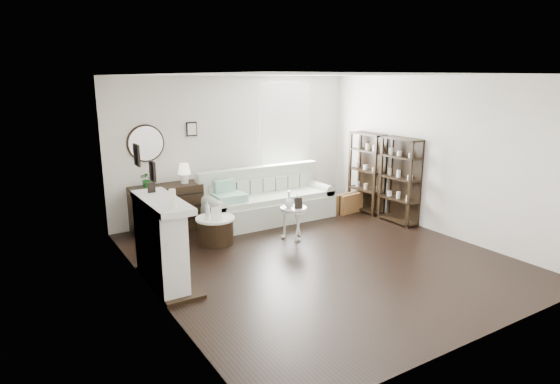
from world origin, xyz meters
TOP-DOWN VIEW (x-y plane):
  - room at (0.73, 2.70)m, footprint 5.50×5.50m
  - fireplace at (-2.32, 0.30)m, footprint 0.50×1.40m
  - shelf_unit_far at (2.33, 1.55)m, footprint 0.30×0.80m
  - shelf_unit_near at (2.33, 0.65)m, footprint 0.30×0.80m
  - sofa at (0.29, 2.08)m, footprint 2.56×0.89m
  - quilt at (-0.55, 1.95)m, footprint 0.56×0.46m
  - suitcase at (1.98, 1.63)m, footprint 0.61×0.29m
  - dresser at (-1.53, 2.47)m, footprint 1.23×0.53m
  - table_lamp at (-1.17, 2.47)m, footprint 0.25×0.25m
  - potted_plant at (-1.84, 2.42)m, footprint 0.29×0.26m
  - drum_table at (-1.08, 1.38)m, footprint 0.64×0.64m
  - pedestal_table at (0.14, 0.91)m, footprint 0.46×0.46m
  - eiffel_drum at (-1.01, 1.42)m, footprint 0.13×0.13m
  - bottle_drum at (-1.24, 1.31)m, footprint 0.07×0.07m
  - card_frame_drum at (-1.12, 1.22)m, footprint 0.17×0.09m
  - eiffel_ped at (0.23, 0.94)m, footprint 0.13×0.13m
  - flask_ped at (0.06, 0.93)m, footprint 0.15×0.15m
  - card_frame_ped at (0.16, 0.79)m, footprint 0.15×0.08m

SIDE VIEW (x-z plane):
  - suitcase at x=1.98m, z-range 0.00..0.39m
  - drum_table at x=-1.08m, z-range 0.00..0.45m
  - sofa at x=0.29m, z-range -0.17..0.83m
  - dresser at x=-1.53m, z-range 0.00..0.82m
  - pedestal_table at x=0.14m, z-range 0.23..0.78m
  - fireplace at x=-2.32m, z-range -0.38..1.46m
  - eiffel_drum at x=-1.01m, z-range 0.44..0.64m
  - card_frame_drum at x=-1.12m, z-range 0.44..0.66m
  - quilt at x=-0.55m, z-range 0.51..0.65m
  - bottle_drum at x=-1.24m, z-range 0.44..0.76m
  - card_frame_ped at x=0.16m, z-range 0.55..0.73m
  - eiffel_ped at x=0.23m, z-range 0.55..0.74m
  - flask_ped at x=0.06m, z-range 0.55..0.84m
  - shelf_unit_far at x=2.33m, z-range 0.00..1.60m
  - shelf_unit_near at x=2.33m, z-range 0.00..1.60m
  - potted_plant at x=-1.84m, z-range 0.82..1.14m
  - table_lamp at x=-1.17m, z-range 0.82..1.18m
  - room at x=0.73m, z-range -1.15..4.35m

